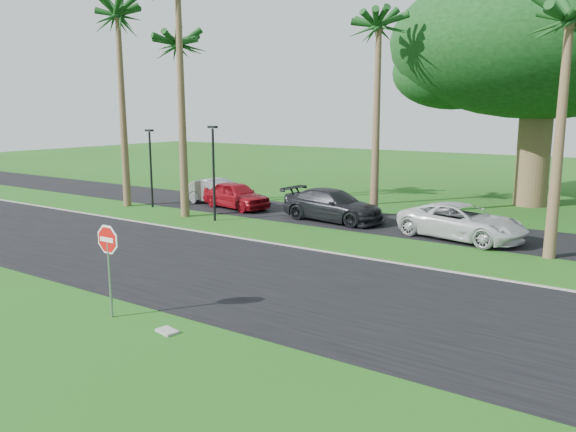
% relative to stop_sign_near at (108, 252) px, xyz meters
% --- Properties ---
extents(ground, '(120.00, 120.00, 0.00)m').
position_rel_stop_sign_near_xyz_m(ground, '(-0.50, 3.00, -1.77)').
color(ground, '#255715').
rests_on(ground, ground).
extents(road, '(120.00, 8.00, 0.02)m').
position_rel_stop_sign_near_xyz_m(road, '(-0.50, 5.00, -1.76)').
color(road, black).
rests_on(road, ground).
extents(parking_strip, '(120.00, 5.00, 0.02)m').
position_rel_stop_sign_near_xyz_m(parking_strip, '(-0.50, 15.50, -1.76)').
color(parking_strip, black).
rests_on(parking_strip, ground).
extents(curb, '(120.00, 0.12, 0.06)m').
position_rel_stop_sign_near_xyz_m(curb, '(-0.50, 9.05, -1.74)').
color(curb, gray).
rests_on(curb, ground).
extents(stop_sign_near, '(1.05, 0.07, 2.62)m').
position_rel_stop_sign_near_xyz_m(stop_sign_near, '(0.00, 0.00, 0.00)').
color(stop_sign_near, gray).
rests_on(stop_sign_near, ground).
extents(palm_left_far, '(5.00, 5.00, 11.50)m').
position_rel_stop_sign_near_xyz_m(palm_left_far, '(-13.50, 12.00, 8.36)').
color(palm_left_far, brown).
rests_on(palm_left_far, ground).
extents(palm_left_mid, '(5.00, 5.00, 10.00)m').
position_rel_stop_sign_near_xyz_m(palm_left_mid, '(-11.00, 14.00, 6.90)').
color(palm_left_mid, brown).
rests_on(palm_left_mid, ground).
extents(palm_center, '(5.00, 5.00, 10.50)m').
position_rel_stop_sign_near_xyz_m(palm_center, '(-0.50, 17.00, 7.39)').
color(palm_center, brown).
rests_on(palm_center, ground).
extents(palm_right_near, '(5.00, 5.00, 9.50)m').
position_rel_stop_sign_near_xyz_m(palm_right_near, '(8.50, 13.00, 6.42)').
color(palm_right_near, brown).
rests_on(palm_right_near, ground).
extents(canopy_tree, '(16.50, 16.50, 13.12)m').
position_rel_stop_sign_near_xyz_m(canopy_tree, '(5.50, 25.00, 7.17)').
color(canopy_tree, brown).
rests_on(canopy_tree, ground).
extents(streetlight_left, '(0.45, 0.25, 4.34)m').
position_rel_stop_sign_near_xyz_m(streetlight_left, '(-12.00, 12.50, 0.72)').
color(streetlight_left, black).
rests_on(streetlight_left, ground).
extents(streetlight_right, '(0.45, 0.25, 4.64)m').
position_rel_stop_sign_near_xyz_m(streetlight_right, '(-6.50, 11.50, 0.88)').
color(streetlight_right, black).
rests_on(streetlight_right, ground).
extents(car_silver, '(4.36, 1.57, 1.43)m').
position_rel_stop_sign_near_xyz_m(car_silver, '(-9.61, 15.39, -1.06)').
color(car_silver, '#9DA0A4').
rests_on(car_silver, ground).
extents(car_red, '(4.59, 2.56, 1.48)m').
position_rel_stop_sign_near_xyz_m(car_red, '(-7.80, 14.78, -1.04)').
color(car_red, maroon).
rests_on(car_red, ground).
extents(car_dark, '(5.47, 2.63, 1.54)m').
position_rel_stop_sign_near_xyz_m(car_dark, '(-1.61, 14.66, -1.01)').
color(car_dark, black).
rests_on(car_dark, ground).
extents(car_minivan, '(5.70, 3.46, 1.48)m').
position_rel_stop_sign_near_xyz_m(car_minivan, '(4.87, 14.22, -1.03)').
color(car_minivan, silver).
rests_on(car_minivan, ground).
extents(utility_slab, '(0.60, 0.44, 0.06)m').
position_rel_stop_sign_near_xyz_m(utility_slab, '(1.97, 0.07, -1.74)').
color(utility_slab, '#9A9992').
rests_on(utility_slab, ground).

